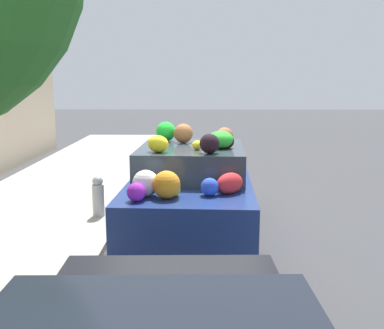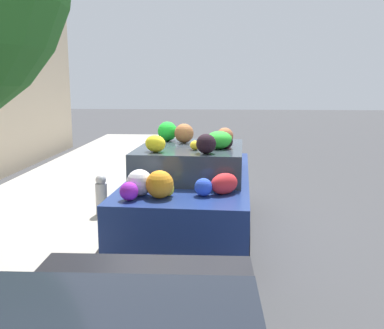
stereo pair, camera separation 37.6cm
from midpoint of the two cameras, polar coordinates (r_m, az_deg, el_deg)
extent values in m
plane|color=#424244|center=(7.17, -2.55, -8.83)|extent=(60.00, 60.00, 0.00)
cube|color=#B2ADA3|center=(7.78, -23.02, -7.69)|extent=(24.00, 3.20, 0.11)
cylinder|color=#B2B2B7|center=(7.84, -13.17, -4.46)|extent=(0.20, 0.20, 0.55)
sphere|color=#B2B2B7|center=(7.76, -13.28, -2.07)|extent=(0.18, 0.18, 0.18)
cube|color=navy|center=(6.97, -1.55, -3.80)|extent=(3.99, 1.90, 0.67)
cube|color=#333D47|center=(6.70, -1.69, 0.48)|extent=(1.83, 1.60, 0.44)
cylinder|color=black|center=(8.32, -6.28, -3.85)|extent=(0.63, 0.21, 0.63)
cylinder|color=black|center=(8.21, 4.70, -4.02)|extent=(0.63, 0.21, 0.63)
cylinder|color=black|center=(6.04, -10.12, -9.62)|extent=(0.63, 0.21, 0.63)
cylinder|color=black|center=(5.89, 5.26, -10.04)|extent=(0.63, 0.21, 0.63)
ellipsoid|color=yellow|center=(5.51, -4.21, -3.09)|extent=(0.17, 0.19, 0.19)
sphere|color=pink|center=(7.68, -0.50, 0.71)|extent=(0.18, 0.18, 0.15)
sphere|color=#935838|center=(6.84, 2.59, 3.64)|extent=(0.35, 0.35, 0.26)
sphere|color=#925933|center=(7.00, -2.66, 3.97)|extent=(0.42, 0.42, 0.30)
sphere|color=#975B2A|center=(8.44, 3.63, 1.98)|extent=(0.36, 0.36, 0.26)
ellipsoid|color=green|center=(6.43, 1.96, 3.16)|extent=(0.53, 0.53, 0.25)
sphere|color=blue|center=(5.52, 0.31, -2.88)|extent=(0.31, 0.31, 0.22)
ellipsoid|color=yellow|center=(6.30, -1.06, 2.46)|extent=(0.20, 0.20, 0.13)
ellipsoid|color=pink|center=(8.02, 0.25, 1.09)|extent=(0.30, 0.30, 0.13)
sphere|color=black|center=(6.44, 2.81, 2.96)|extent=(0.24, 0.24, 0.21)
sphere|color=green|center=(7.22, -4.83, 4.20)|extent=(0.43, 0.43, 0.31)
ellipsoid|color=pink|center=(8.52, -4.99, 1.89)|extent=(0.39, 0.40, 0.21)
ellipsoid|color=purple|center=(5.72, 2.42, -2.75)|extent=(0.13, 0.19, 0.15)
ellipsoid|color=red|center=(5.63, 2.91, -2.40)|extent=(0.44, 0.45, 0.27)
sphere|color=black|center=(5.98, 0.44, 2.66)|extent=(0.28, 0.28, 0.27)
ellipsoid|color=yellow|center=(6.12, -6.09, 2.62)|extent=(0.35, 0.38, 0.23)
sphere|color=white|center=(5.54, -7.85, -2.38)|extent=(0.39, 0.39, 0.33)
sphere|color=orange|center=(5.41, -5.25, -2.58)|extent=(0.47, 0.47, 0.34)
sphere|color=purple|center=(5.34, -9.12, -3.49)|extent=(0.30, 0.30, 0.22)
sphere|color=red|center=(6.61, 2.70, 2.98)|extent=(0.22, 0.22, 0.17)
ellipsoid|color=yellow|center=(7.98, -3.87, 0.94)|extent=(0.18, 0.18, 0.11)
camera|label=1|loc=(0.19, -91.57, -0.30)|focal=42.00mm
camera|label=2|loc=(0.19, 88.43, 0.30)|focal=42.00mm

